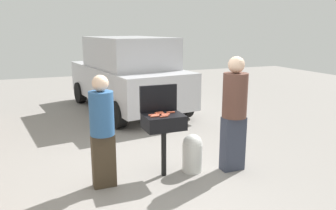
{
  "coord_description": "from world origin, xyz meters",
  "views": [
    {
      "loc": [
        -1.69,
        -4.44,
        2.25
      ],
      "look_at": [
        0.33,
        0.58,
        1.0
      ],
      "focal_mm": 35.61,
      "sensor_mm": 36.0,
      "label": 1
    }
  ],
  "objects": [
    {
      "name": "hot_dog_8",
      "position": [
        -0.11,
        -0.0,
        0.99
      ],
      "size": [
        0.13,
        0.03,
        0.03
      ],
      "primitive_type": "cylinder",
      "rotation": [
        0.0,
        1.57,
        0.02
      ],
      "color": "#C6593D",
      "rests_on": "bbq_grill"
    },
    {
      "name": "hot_dog_3",
      "position": [
        0.08,
        0.05,
        0.99
      ],
      "size": [
        0.13,
        0.04,
        0.03
      ],
      "primitive_type": "cylinder",
      "rotation": [
        0.0,
        1.57,
        -0.11
      ],
      "color": "#B74C33",
      "rests_on": "bbq_grill"
    },
    {
      "name": "bbq_grill",
      "position": [
        0.06,
        0.08,
        0.83
      ],
      "size": [
        0.6,
        0.44,
        0.98
      ],
      "color": "black",
      "rests_on": "ground"
    },
    {
      "name": "ground_plane",
      "position": [
        0.0,
        0.0,
        0.0
      ],
      "size": [
        24.0,
        24.0,
        0.0
      ],
      "primitive_type": "plane",
      "color": "gray"
    },
    {
      "name": "grill_lid_open",
      "position": [
        0.06,
        0.3,
        1.19
      ],
      "size": [
        0.6,
        0.05,
        0.42
      ],
      "primitive_type": "cube",
      "color": "black",
      "rests_on": "bbq_grill"
    },
    {
      "name": "parked_minivan",
      "position": [
        0.68,
        4.43,
        1.03
      ],
      "size": [
        2.54,
        4.63,
        2.02
      ],
      "rotation": [
        0.0,
        0.0,
        3.29
      ],
      "color": "#B7B7BC",
      "rests_on": "ground"
    },
    {
      "name": "person_right",
      "position": [
        1.17,
        -0.13,
        1.0
      ],
      "size": [
        0.39,
        0.39,
        1.84
      ],
      "rotation": [
        0.0,
        0.0,
        3.02
      ],
      "color": "#333847",
      "rests_on": "ground"
    },
    {
      "name": "propane_tank",
      "position": [
        0.54,
        0.06,
        0.32
      ],
      "size": [
        0.32,
        0.32,
        0.62
      ],
      "color": "silver",
      "rests_on": "ground"
    },
    {
      "name": "hot_dog_6",
      "position": [
        0.01,
        0.11,
        0.99
      ],
      "size": [
        0.13,
        0.03,
        0.03
      ],
      "primitive_type": "cylinder",
      "rotation": [
        0.0,
        1.57,
        -0.02
      ],
      "color": "#AD4228",
      "rests_on": "bbq_grill"
    },
    {
      "name": "hot_dog_0",
      "position": [
        0.01,
        -0.06,
        0.99
      ],
      "size": [
        0.13,
        0.04,
        0.03
      ],
      "primitive_type": "cylinder",
      "rotation": [
        0.0,
        1.57,
        0.09
      ],
      "color": "#B74C33",
      "rests_on": "bbq_grill"
    },
    {
      "name": "hot_dog_7",
      "position": [
        0.06,
        0.01,
        0.99
      ],
      "size": [
        0.13,
        0.04,
        0.03
      ],
      "primitive_type": "cylinder",
      "rotation": [
        0.0,
        1.57,
        0.1
      ],
      "color": "#C6593D",
      "rests_on": "bbq_grill"
    },
    {
      "name": "hot_dog_4",
      "position": [
        -0.11,
        0.08,
        0.99
      ],
      "size": [
        0.13,
        0.03,
        0.03
      ],
      "primitive_type": "cylinder",
      "rotation": [
        0.0,
        1.57,
        0.04
      ],
      "color": "#B74C33",
      "rests_on": "bbq_grill"
    },
    {
      "name": "hot_dog_2",
      "position": [
        0.2,
        0.13,
        0.99
      ],
      "size": [
        0.13,
        0.04,
        0.03
      ],
      "primitive_type": "cylinder",
      "rotation": [
        0.0,
        1.57,
        -0.11
      ],
      "color": "#AD4228",
      "rests_on": "bbq_grill"
    },
    {
      "name": "hot_dog_1",
      "position": [
        -0.09,
        0.04,
        0.99
      ],
      "size": [
        0.13,
        0.04,
        0.03
      ],
      "primitive_type": "cylinder",
      "rotation": [
        0.0,
        1.57,
        0.07
      ],
      "color": "#C6593D",
      "rests_on": "bbq_grill"
    },
    {
      "name": "hot_dog_5",
      "position": [
        0.02,
        0.19,
        0.99
      ],
      "size": [
        0.13,
        0.04,
        0.03
      ],
      "primitive_type": "cylinder",
      "rotation": [
        0.0,
        1.57,
        0.08
      ],
      "color": "#AD4228",
      "rests_on": "bbq_grill"
    },
    {
      "name": "person_left",
      "position": [
        -0.87,
        0.06,
        0.89
      ],
      "size": [
        0.34,
        0.34,
        1.63
      ],
      "rotation": [
        0.0,
        0.0,
        -0.29
      ],
      "color": "#3F3323",
      "rests_on": "ground"
    }
  ]
}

